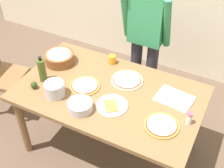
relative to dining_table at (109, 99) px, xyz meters
The scene contains 15 objects.
ground 0.67m from the dining_table, ahead, with size 8.00×8.00×0.00m, color brown.
dining_table is the anchor object (origin of this frame).
person_cook 0.80m from the dining_table, 88.23° to the left, with size 0.49×0.25×1.62m.
pizza_raw_on_board 0.24m from the dining_table, 69.39° to the left, with size 0.29×0.29×0.02m.
pizza_cooked_on_tray 0.25m from the dining_table, behind, with size 0.27×0.27×0.02m.
pizza_second_cooked 0.57m from the dining_table, 17.22° to the right, with size 0.27×0.27×0.02m.
plate_with_slice 0.20m from the dining_table, 55.92° to the right, with size 0.26×0.26×0.02m.
popcorn_bowl 0.66m from the dining_table, 165.45° to the left, with size 0.28×0.28×0.11m.
mixing_bowl_steel 0.34m from the dining_table, 110.55° to the right, with size 0.20×0.20×0.08m.
olive_oil_bottle 0.65m from the dining_table, 168.15° to the right, with size 0.07×0.07×0.26m.
steel_pot 0.49m from the dining_table, 148.31° to the right, with size 0.17×0.17×0.13m.
cup_orange 0.44m from the dining_table, 113.60° to the left, with size 0.07×0.07×0.09m, color orange.
salt_shaker 0.72m from the dining_table, ahead, with size 0.04×0.04×0.11m.
cutting_board_white 0.56m from the dining_table, 17.62° to the left, with size 0.30×0.22×0.01m, color white.
avocado 0.67m from the dining_table, 157.28° to the right, with size 0.06×0.06×0.07m, color #2D4219.
Camera 1 is at (0.89, -1.72, 2.52)m, focal length 48.59 mm.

